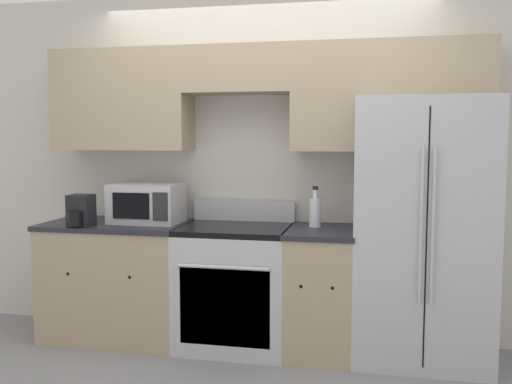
{
  "coord_description": "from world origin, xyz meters",
  "views": [
    {
      "loc": [
        0.82,
        -3.61,
        1.52
      ],
      "look_at": [
        0.0,
        0.31,
        1.13
      ],
      "focal_mm": 40.0,
      "sensor_mm": 36.0,
      "label": 1
    }
  ],
  "objects": [
    {
      "name": "electric_kettle",
      "position": [
        -1.24,
        0.09,
        0.99
      ],
      "size": [
        0.16,
        0.21,
        0.23
      ],
      "color": "black",
      "rests_on": "lower_cabinets_left"
    },
    {
      "name": "refrigerator",
      "position": [
        1.14,
        0.38,
        0.89
      ],
      "size": [
        0.9,
        0.79,
        1.78
      ],
      "color": "#B7B7BC",
      "rests_on": "ground_plane"
    },
    {
      "name": "oven_range",
      "position": [
        -0.15,
        0.31,
        0.45
      ],
      "size": [
        0.78,
        0.65,
        1.04
      ],
      "color": "#B7B7BC",
      "rests_on": "ground_plane"
    },
    {
      "name": "lower_cabinets_left",
      "position": [
        -1.07,
        0.31,
        0.44
      ],
      "size": [
        1.07,
        0.64,
        0.88
      ],
      "color": "tan",
      "rests_on": "ground_plane"
    },
    {
      "name": "wall_back",
      "position": [
        0.01,
        0.59,
        1.48
      ],
      "size": [
        8.0,
        0.39,
        2.6
      ],
      "color": "beige",
      "rests_on": "ground_plane"
    },
    {
      "name": "bottle",
      "position": [
        0.41,
        0.41,
        1.0
      ],
      "size": [
        0.08,
        0.08,
        0.29
      ],
      "color": "silver",
      "rests_on": "lower_cabinets_right"
    },
    {
      "name": "ground_plane",
      "position": [
        0.0,
        0.0,
        0.0
      ],
      "size": [
        12.0,
        12.0,
        0.0
      ],
      "primitive_type": "plane",
      "color": "gray"
    },
    {
      "name": "lower_cabinets_right",
      "position": [
        0.47,
        0.31,
        0.44
      ],
      "size": [
        0.48,
        0.64,
        0.88
      ],
      "color": "tan",
      "rests_on": "ground_plane"
    },
    {
      "name": "microwave",
      "position": [
        -0.84,
        0.36,
        1.03
      ],
      "size": [
        0.51,
        0.37,
        0.29
      ],
      "color": "#B7B7BC",
      "rests_on": "lower_cabinets_left"
    }
  ]
}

